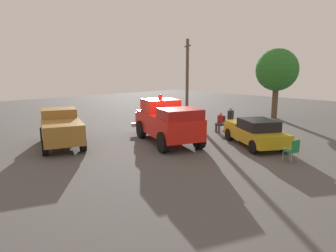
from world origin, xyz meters
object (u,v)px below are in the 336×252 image
(lawn_chair_near_truck, at_px, (221,123))
(parked_pickup, at_px, (61,128))
(vintage_fire_truck, at_px, (166,121))
(utility_pole, at_px, (187,76))
(oak_tree_left, at_px, (277,70))
(lawn_chair_by_car, at_px, (258,125))
(spectator_seated, at_px, (220,121))
(classic_hot_rod, at_px, (255,132))
(lawn_chair_spare, at_px, (293,149))
(spectator_standing, at_px, (231,118))

(lawn_chair_near_truck, bearing_deg, parked_pickup, 158.69)
(vintage_fire_truck, relative_size, utility_pole, 0.97)
(lawn_chair_near_truck, bearing_deg, oak_tree_left, 2.52)
(lawn_chair_near_truck, xyz_separation_m, utility_pole, (3.70, 6.53, 2.82))
(vintage_fire_truck, bearing_deg, lawn_chair_by_car, -23.38)
(oak_tree_left, bearing_deg, lawn_chair_near_truck, -177.48)
(spectator_seated, bearing_deg, parked_pickup, 158.34)
(classic_hot_rod, xyz_separation_m, lawn_chair_spare, (-1.39, -2.76, -0.16))
(vintage_fire_truck, distance_m, parked_pickup, 5.68)
(parked_pickup, bearing_deg, lawn_chair_by_car, -28.79)
(parked_pickup, height_order, lawn_chair_near_truck, parked_pickup)
(classic_hot_rod, distance_m, lawn_chair_by_car, 3.06)
(spectator_seated, distance_m, spectator_standing, 0.72)
(parked_pickup, relative_size, oak_tree_left, 0.91)
(lawn_chair_near_truck, relative_size, oak_tree_left, 0.18)
(classic_hot_rod, distance_m, lawn_chair_near_truck, 3.82)
(vintage_fire_truck, xyz_separation_m, parked_pickup, (-4.67, 3.23, -0.21))
(parked_pickup, xyz_separation_m, spectator_standing, (9.41, -4.19, -0.02))
(classic_hot_rod, relative_size, lawn_chair_near_truck, 4.60)
(lawn_chair_by_car, bearing_deg, spectator_standing, 121.47)
(classic_hot_rod, xyz_separation_m, utility_pole, (5.33, 9.98, 2.66))
(vintage_fire_truck, distance_m, oak_tree_left, 12.51)
(classic_hot_rod, xyz_separation_m, spectator_seated, (1.50, 3.44, -0.05))
(classic_hot_rod, height_order, lawn_chair_spare, classic_hot_rod)
(parked_pickup, bearing_deg, vintage_fire_truck, -34.65)
(parked_pickup, relative_size, spectator_standing, 3.06)
(spectator_standing, distance_m, oak_tree_left, 8.10)
(classic_hot_rod, relative_size, lawn_chair_by_car, 4.60)
(parked_pickup, height_order, spectator_standing, parked_pickup)
(lawn_chair_near_truck, relative_size, lawn_chair_by_car, 1.00)
(spectator_standing, bearing_deg, vintage_fire_truck, 168.55)
(parked_pickup, bearing_deg, spectator_seated, -21.66)
(lawn_chair_by_car, bearing_deg, lawn_chair_near_truck, 117.91)
(vintage_fire_truck, xyz_separation_m, lawn_chair_by_car, (5.64, -2.44, -0.61))
(utility_pole, bearing_deg, lawn_chair_spare, -117.82)
(lawn_chair_spare, distance_m, spectator_seated, 6.85)
(classic_hot_rod, xyz_separation_m, lawn_chair_by_car, (2.73, 1.38, -0.16))
(classic_hot_rod, distance_m, lawn_chair_spare, 3.10)
(vintage_fire_truck, xyz_separation_m, spectator_standing, (4.73, -0.96, -0.23))
(parked_pickup, distance_m, utility_pole, 13.46)
(utility_pole, bearing_deg, spectator_seated, -120.35)
(classic_hot_rod, bearing_deg, utility_pole, 61.90)
(vintage_fire_truck, bearing_deg, spectator_standing, -11.45)
(lawn_chair_near_truck, distance_m, spectator_seated, 0.17)
(lawn_chair_spare, xyz_separation_m, utility_pole, (6.72, 12.74, 2.82))
(lawn_chair_by_car, xyz_separation_m, lawn_chair_spare, (-4.12, -4.14, 0.00))
(lawn_chair_by_car, bearing_deg, lawn_chair_spare, -134.87)
(lawn_chair_spare, xyz_separation_m, spectator_standing, (3.22, 5.62, 0.37))
(utility_pole, bearing_deg, lawn_chair_near_truck, -119.54)
(lawn_chair_by_car, height_order, lawn_chair_spare, same)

